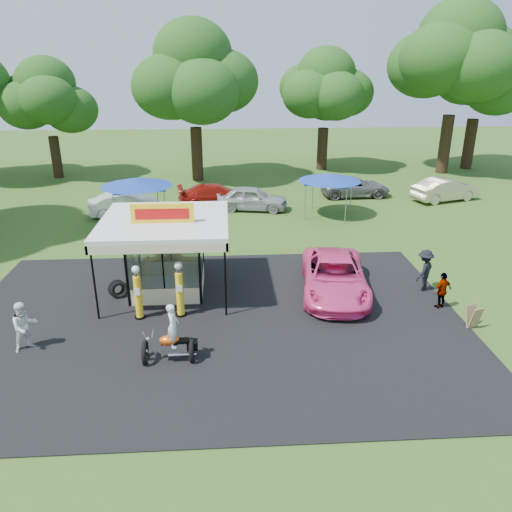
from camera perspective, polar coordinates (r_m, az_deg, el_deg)
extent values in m
plane|color=#395A1C|center=(18.38, -5.11, -10.50)|extent=(120.00, 120.00, 0.00)
cube|color=black|center=(20.09, -4.99, -7.41)|extent=(20.00, 14.00, 0.04)
cube|color=white|center=(22.90, -9.87, -3.81)|extent=(3.00, 3.00, 0.06)
cube|color=white|center=(21.71, -10.41, 3.98)|extent=(5.40, 5.40, 0.18)
cube|color=yellow|center=(21.10, -10.65, 4.83)|extent=(2.60, 0.25, 0.80)
cube|color=red|center=(20.97, -10.69, 4.73)|extent=(2.21, 0.02, 0.45)
cylinder|color=black|center=(20.44, -17.98, -2.98)|extent=(0.08, 0.08, 3.20)
cylinder|color=black|center=(19.77, -3.52, -2.74)|extent=(0.08, 0.08, 3.20)
cylinder|color=black|center=(20.76, -13.08, -6.84)|extent=(0.43, 0.43, 0.10)
cylinder|color=yellow|center=(20.34, -13.30, -4.54)|extent=(0.29, 0.29, 1.76)
cylinder|color=silver|center=(19.94, -13.54, -2.03)|extent=(0.20, 0.20, 0.20)
sphere|color=white|center=(19.86, -13.59, -1.51)|extent=(0.31, 0.31, 0.31)
cube|color=white|center=(20.06, -13.45, -4.01)|extent=(0.21, 0.02, 0.29)
cylinder|color=black|center=(20.64, -8.54, -6.65)|extent=(0.44, 0.44, 0.10)
cylinder|color=yellow|center=(20.20, -8.69, -4.26)|extent=(0.30, 0.30, 1.82)
cylinder|color=silver|center=(19.79, -8.86, -1.63)|extent=(0.20, 0.20, 0.20)
sphere|color=white|center=(19.71, -8.89, -1.09)|extent=(0.32, 0.32, 0.32)
cube|color=white|center=(19.91, -8.78, -3.70)|extent=(0.22, 0.02, 0.30)
torus|color=black|center=(17.82, -12.56, -10.76)|extent=(0.20, 0.90, 0.89)
torus|color=black|center=(17.68, -7.36, -10.65)|extent=(0.20, 0.90, 0.89)
cube|color=silver|center=(17.64, -9.83, -10.25)|extent=(0.59, 0.32, 0.32)
ellipsoid|color=#E1530F|center=(17.49, -9.89, -9.42)|extent=(0.68, 0.38, 0.32)
cube|color=black|center=(17.49, -8.65, -9.57)|extent=(0.59, 0.30, 0.11)
cube|color=black|center=(17.56, -7.29, -10.04)|extent=(0.38, 0.37, 0.30)
cylinder|color=silver|center=(17.60, -12.14, -9.70)|extent=(0.47, 0.08, 0.95)
cylinder|color=silver|center=(17.40, -11.71, -8.65)|extent=(0.08, 0.64, 0.05)
sphere|color=silver|center=(17.53, -12.25, -9.26)|extent=(0.17, 0.17, 0.17)
imported|color=white|center=(17.20, -9.48, -7.84)|extent=(0.40, 0.59, 1.59)
torus|color=black|center=(22.50, -15.35, -3.76)|extent=(0.85, 0.60, 0.81)
torus|color=black|center=(22.67, -15.61, -3.59)|extent=(0.87, 0.68, 0.81)
cube|color=#593819|center=(21.06, 23.73, -6.55)|extent=(0.55, 0.38, 0.90)
cube|color=#593819|center=(21.23, 23.48, -6.28)|extent=(0.55, 0.38, 0.90)
imported|color=yellow|center=(24.72, -9.43, -0.67)|extent=(2.82, 1.13, 0.96)
imported|color=#FF4594|center=(22.21, 8.96, -2.32)|extent=(3.48, 6.24, 1.65)
imported|color=white|center=(19.62, -24.94, -7.30)|extent=(1.14, 1.11, 1.86)
imported|color=black|center=(23.48, 18.69, -1.55)|extent=(1.38, 1.38, 1.91)
imported|color=gray|center=(22.09, 20.51, -3.72)|extent=(1.02, 0.72, 1.60)
imported|color=silver|center=(34.24, -14.77, 5.75)|extent=(4.91, 2.70, 1.53)
imported|color=maroon|center=(35.32, -4.51, 6.91)|extent=(5.67, 2.98, 1.57)
imported|color=#A3A4A8|center=(34.36, -0.45, 6.61)|extent=(5.06, 2.80, 1.63)
imported|color=#5D5C5F|center=(38.62, 11.26, 7.74)|extent=(5.22, 2.58, 1.43)
imported|color=#C2B694|center=(39.19, 20.80, 7.11)|extent=(5.28, 3.20, 1.64)
cylinder|color=gray|center=(33.41, -15.26, 6.08)|extent=(0.06, 0.06, 2.40)
cylinder|color=gray|center=(32.95, -10.47, 6.28)|extent=(0.06, 0.06, 2.40)
cylinder|color=gray|center=(30.78, -16.23, 4.67)|extent=(0.06, 0.06, 2.40)
cylinder|color=gray|center=(30.28, -11.04, 4.87)|extent=(0.06, 0.06, 2.40)
cube|color=#17389A|center=(31.51, -13.45, 7.71)|extent=(3.00, 3.00, 0.12)
cone|color=#17389A|center=(31.44, -13.50, 8.25)|extent=(4.32, 4.32, 0.50)
cylinder|color=gray|center=(34.34, 5.72, 7.03)|extent=(0.06, 0.06, 2.24)
cylinder|color=gray|center=(34.85, 9.99, 7.02)|extent=(0.06, 0.06, 2.24)
cylinder|color=gray|center=(31.87, 6.45, 5.83)|extent=(0.06, 0.06, 2.24)
cylinder|color=gray|center=(32.41, 11.01, 5.84)|extent=(0.06, 0.06, 2.24)
cube|color=#17389A|center=(33.05, 8.41, 8.43)|extent=(2.80, 2.80, 0.11)
cone|color=#17389A|center=(32.99, 8.43, 8.92)|extent=(4.04, 4.04, 0.47)
cylinder|color=black|center=(47.25, -21.87, 10.44)|extent=(0.84, 0.84, 3.53)
ellipsoid|color=#1A4112|center=(46.70, -22.66, 15.83)|extent=(8.19, 8.19, 7.02)
cylinder|color=black|center=(43.18, -6.76, 11.49)|extent=(0.95, 0.95, 4.42)
ellipsoid|color=#1A4112|center=(42.55, -7.12, 19.12)|extent=(10.60, 10.60, 9.09)
cylinder|color=black|center=(47.68, 7.58, 12.04)|extent=(0.95, 0.95, 3.80)
ellipsoid|color=#1A4112|center=(47.12, 7.88, 17.86)|extent=(8.86, 8.86, 7.59)
cylinder|color=black|center=(48.73, 20.79, 11.84)|extent=(1.02, 1.02, 5.11)
ellipsoid|color=#1A4112|center=(48.19, 21.87, 19.46)|extent=(11.91, 11.91, 10.21)
cylinder|color=black|center=(51.68, 23.19, 11.68)|extent=(1.02, 1.02, 4.54)
ellipsoid|color=#1A4112|center=(51.16, 24.16, 17.93)|extent=(10.26, 10.26, 8.79)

